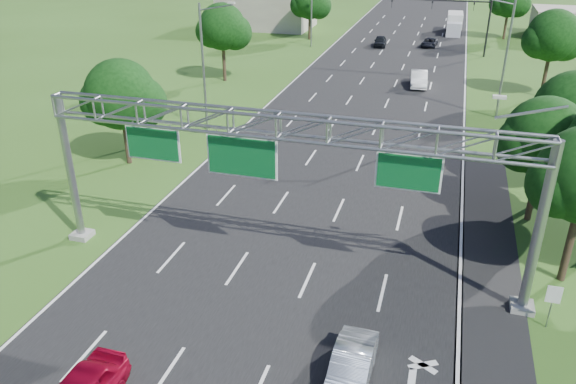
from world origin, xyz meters
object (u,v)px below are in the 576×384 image
at_px(sign_gantry, 280,139).
at_px(box_truck, 454,24).
at_px(traffic_signal, 460,13).
at_px(silver_sedan, 351,368).
at_px(regulatory_sign, 553,298).

relative_size(sign_gantry, box_truck, 3.08).
distance_m(traffic_signal, silver_sedan, 59.67).
relative_size(regulatory_sign, box_truck, 0.28).
relative_size(regulatory_sign, traffic_signal, 0.17).
bearing_deg(silver_sedan, regulatory_sign, 37.42).
bearing_deg(regulatory_sign, silver_sedan, -143.78).
bearing_deg(sign_gantry, box_truck, 84.55).
bearing_deg(box_truck, regulatory_sign, -86.85).
height_order(sign_gantry, traffic_signal, sign_gantry).
bearing_deg(traffic_signal, regulatory_sign, -84.80).
distance_m(sign_gantry, traffic_signal, 53.51).
bearing_deg(silver_sedan, box_truck, 89.74).
relative_size(sign_gantry, regulatory_sign, 11.19).
distance_m(sign_gantry, box_truck, 69.53).
bearing_deg(sign_gantry, silver_sedan, -54.19).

